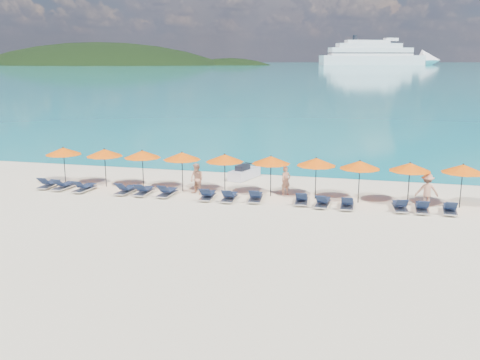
# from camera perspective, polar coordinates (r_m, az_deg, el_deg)

# --- Properties ---
(ground) EXTENTS (1400.00, 1400.00, 0.00)m
(ground) POSITION_cam_1_polar(r_m,az_deg,el_deg) (25.19, -1.65, -4.14)
(ground) COLOR beige
(sea) EXTENTS (1600.00, 1300.00, 0.01)m
(sea) POSITION_cam_1_polar(r_m,az_deg,el_deg) (683.27, 13.70, 11.88)
(sea) COLOR #1FA9B2
(sea) RESTS_ON ground
(headland_main) EXTENTS (374.00, 242.00, 126.50)m
(headland_main) POSITION_cam_1_polar(r_m,az_deg,el_deg) (642.80, -14.74, 8.39)
(headland_main) COLOR black
(headland_main) RESTS_ON ground
(headland_small) EXTENTS (162.00, 126.00, 85.50)m
(headland_small) POSITION_cam_1_polar(r_m,az_deg,el_deg) (605.32, -1.09, 8.84)
(headland_small) COLOR black
(headland_small) RESTS_ON ground
(cruise_ship) EXTENTS (137.53, 69.56, 38.60)m
(cruise_ship) POSITION_cam_1_polar(r_m,az_deg,el_deg) (632.46, 14.98, 12.67)
(cruise_ship) COLOR white
(cruise_ship) RESTS_ON ground
(jetski) EXTENTS (1.62, 2.67, 0.89)m
(jetski) POSITION_cam_1_polar(r_m,az_deg,el_deg) (33.35, 0.44, 0.75)
(jetski) COLOR silver
(jetski) RESTS_ON ground
(beachgoer_a) EXTENTS (0.68, 0.67, 1.59)m
(beachgoer_a) POSITION_cam_1_polar(r_m,az_deg,el_deg) (29.39, 4.91, -0.10)
(beachgoer_a) COLOR tan
(beachgoer_a) RESTS_ON ground
(beachgoer_b) EXTENTS (0.97, 0.81, 1.74)m
(beachgoer_b) POSITION_cam_1_polar(r_m,az_deg,el_deg) (29.45, -4.63, 0.08)
(beachgoer_b) COLOR tan
(beachgoer_b) RESTS_ON ground
(beachgoer_c) EXTENTS (1.19, 0.66, 1.76)m
(beachgoer_c) POSITION_cam_1_polar(r_m,az_deg,el_deg) (28.39, 19.31, -1.08)
(beachgoer_c) COLOR tan
(beachgoer_c) RESTS_ON ground
(umbrella_0) EXTENTS (2.10, 2.10, 2.28)m
(umbrella_0) POSITION_cam_1_polar(r_m,az_deg,el_deg) (33.22, -18.32, 2.95)
(umbrella_0) COLOR black
(umbrella_0) RESTS_ON ground
(umbrella_1) EXTENTS (2.10, 2.10, 2.28)m
(umbrella_1) POSITION_cam_1_polar(r_m,az_deg,el_deg) (31.98, -14.26, 2.84)
(umbrella_1) COLOR black
(umbrella_1) RESTS_ON ground
(umbrella_2) EXTENTS (2.10, 2.10, 2.28)m
(umbrella_2) POSITION_cam_1_polar(r_m,az_deg,el_deg) (31.04, -10.39, 2.73)
(umbrella_2) COLOR black
(umbrella_2) RESTS_ON ground
(umbrella_3) EXTENTS (2.10, 2.10, 2.28)m
(umbrella_3) POSITION_cam_1_polar(r_m,az_deg,el_deg) (30.10, -6.21, 2.56)
(umbrella_3) COLOR black
(umbrella_3) RESTS_ON ground
(umbrella_4) EXTENTS (2.10, 2.10, 2.28)m
(umbrella_4) POSITION_cam_1_polar(r_m,az_deg,el_deg) (29.32, -1.64, 2.35)
(umbrella_4) COLOR black
(umbrella_4) RESTS_ON ground
(umbrella_5) EXTENTS (2.10, 2.10, 2.28)m
(umbrella_5) POSITION_cam_1_polar(r_m,az_deg,el_deg) (28.82, 3.32, 2.15)
(umbrella_5) COLOR black
(umbrella_5) RESTS_ON ground
(umbrella_6) EXTENTS (2.10, 2.10, 2.28)m
(umbrella_6) POSITION_cam_1_polar(r_m,az_deg,el_deg) (28.52, 8.14, 1.93)
(umbrella_6) COLOR black
(umbrella_6) RESTS_ON ground
(umbrella_7) EXTENTS (2.10, 2.10, 2.28)m
(umbrella_7) POSITION_cam_1_polar(r_m,az_deg,el_deg) (28.15, 12.67, 1.60)
(umbrella_7) COLOR black
(umbrella_7) RESTS_ON ground
(umbrella_8) EXTENTS (2.10, 2.10, 2.28)m
(umbrella_8) POSITION_cam_1_polar(r_m,az_deg,el_deg) (28.24, 17.68, 1.34)
(umbrella_8) COLOR black
(umbrella_8) RESTS_ON ground
(umbrella_9) EXTENTS (2.10, 2.10, 2.28)m
(umbrella_9) POSITION_cam_1_polar(r_m,az_deg,el_deg) (28.72, 22.69, 1.13)
(umbrella_9) COLOR black
(umbrella_9) RESTS_ON ground
(lounger_0) EXTENTS (0.67, 1.72, 0.66)m
(lounger_0) POSITION_cam_1_polar(r_m,az_deg,el_deg) (32.97, -19.72, -0.39)
(lounger_0) COLOR silver
(lounger_0) RESTS_ON ground
(lounger_1) EXTENTS (0.76, 1.75, 0.66)m
(lounger_1) POSITION_cam_1_polar(r_m,az_deg,el_deg) (32.26, -18.26, -0.56)
(lounger_1) COLOR silver
(lounger_1) RESTS_ON ground
(lounger_2) EXTENTS (0.75, 1.74, 0.66)m
(lounger_2) POSITION_cam_1_polar(r_m,az_deg,el_deg) (31.43, -16.28, -0.77)
(lounger_2) COLOR silver
(lounger_2) RESTS_ON ground
(lounger_3) EXTENTS (0.78, 1.75, 0.66)m
(lounger_3) POSITION_cam_1_polar(r_m,az_deg,el_deg) (30.35, -12.05, -1.01)
(lounger_3) COLOR silver
(lounger_3) RESTS_ON ground
(lounger_4) EXTENTS (0.62, 1.70, 0.66)m
(lounger_4) POSITION_cam_1_polar(r_m,az_deg,el_deg) (29.92, -10.22, -1.13)
(lounger_4) COLOR silver
(lounger_4) RESTS_ON ground
(lounger_5) EXTENTS (0.69, 1.72, 0.66)m
(lounger_5) POSITION_cam_1_polar(r_m,az_deg,el_deg) (29.43, -7.77, -1.28)
(lounger_5) COLOR silver
(lounger_5) RESTS_ON ground
(lounger_6) EXTENTS (0.74, 1.74, 0.66)m
(lounger_6) POSITION_cam_1_polar(r_m,az_deg,el_deg) (28.55, -3.48, -1.62)
(lounger_6) COLOR silver
(lounger_6) RESTS_ON ground
(lounger_7) EXTENTS (0.69, 1.72, 0.66)m
(lounger_7) POSITION_cam_1_polar(r_m,az_deg,el_deg) (28.19, -1.13, -1.79)
(lounger_7) COLOR silver
(lounger_7) RESTS_ON ground
(lounger_8) EXTENTS (0.79, 1.75, 0.66)m
(lounger_8) POSITION_cam_1_polar(r_m,az_deg,el_deg) (28.14, 1.68, -1.82)
(lounger_8) COLOR silver
(lounger_8) RESTS_ON ground
(lounger_9) EXTENTS (0.75, 1.74, 0.66)m
(lounger_9) POSITION_cam_1_polar(r_m,az_deg,el_deg) (27.84, 6.58, -2.06)
(lounger_9) COLOR silver
(lounger_9) RESTS_ON ground
(lounger_10) EXTENTS (0.72, 1.73, 0.66)m
(lounger_10) POSITION_cam_1_polar(r_m,az_deg,el_deg) (27.46, 8.82, -2.34)
(lounger_10) COLOR silver
(lounger_10) RESTS_ON ground
(lounger_11) EXTENTS (0.63, 1.70, 0.66)m
(lounger_11) POSITION_cam_1_polar(r_m,az_deg,el_deg) (27.34, 11.37, -2.51)
(lounger_11) COLOR silver
(lounger_11) RESTS_ON ground
(lounger_12) EXTENTS (0.79, 1.75, 0.66)m
(lounger_12) POSITION_cam_1_polar(r_m,az_deg,el_deg) (27.58, 16.70, -2.67)
(lounger_12) COLOR silver
(lounger_12) RESTS_ON ground
(lounger_13) EXTENTS (0.67, 1.72, 0.66)m
(lounger_13) POSITION_cam_1_polar(r_m,az_deg,el_deg) (27.65, 18.86, -2.78)
(lounger_13) COLOR silver
(lounger_13) RESTS_ON ground
(lounger_14) EXTENTS (0.74, 1.74, 0.66)m
(lounger_14) POSITION_cam_1_polar(r_m,az_deg,el_deg) (27.89, 21.49, -2.86)
(lounger_14) COLOR silver
(lounger_14) RESTS_ON ground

